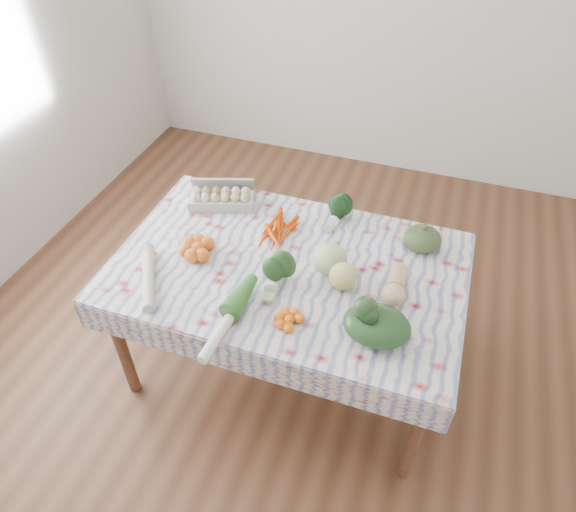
# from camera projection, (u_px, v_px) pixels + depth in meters

# --- Properties ---
(ground) EXTENTS (4.50, 4.50, 0.00)m
(ground) POSITION_uv_depth(u_px,v_px,m) (288.00, 361.00, 2.96)
(ground) COLOR #522F1C
(ground) RESTS_ON ground
(dining_table) EXTENTS (1.60, 1.00, 0.75)m
(dining_table) POSITION_uv_depth(u_px,v_px,m) (288.00, 277.00, 2.50)
(dining_table) COLOR brown
(dining_table) RESTS_ON ground
(tablecloth) EXTENTS (1.66, 1.06, 0.01)m
(tablecloth) POSITION_uv_depth(u_px,v_px,m) (288.00, 266.00, 2.45)
(tablecloth) COLOR silver
(tablecloth) RESTS_ON dining_table
(egg_carton) EXTENTS (0.37, 0.24, 0.09)m
(egg_carton) POSITION_uv_depth(u_px,v_px,m) (221.00, 200.00, 2.76)
(egg_carton) COLOR #ADAEA9
(egg_carton) RESTS_ON tablecloth
(carrot_bunch) EXTENTS (0.27, 0.25, 0.04)m
(carrot_bunch) POSITION_uv_depth(u_px,v_px,m) (276.00, 232.00, 2.60)
(carrot_bunch) COLOR #EC4200
(carrot_bunch) RESTS_ON tablecloth
(kale_bunch) EXTENTS (0.18, 0.16, 0.13)m
(kale_bunch) POSITION_uv_depth(u_px,v_px,m) (338.00, 211.00, 2.65)
(kale_bunch) COLOR #163417
(kale_bunch) RESTS_ON tablecloth
(kabocha_squash) EXTENTS (0.24, 0.24, 0.12)m
(kabocha_squash) POSITION_uv_depth(u_px,v_px,m) (422.00, 239.00, 2.50)
(kabocha_squash) COLOR #3B4D26
(kabocha_squash) RESTS_ON tablecloth
(cabbage) EXTENTS (0.16, 0.16, 0.16)m
(cabbage) POSITION_uv_depth(u_px,v_px,m) (330.00, 259.00, 2.36)
(cabbage) COLOR #B9D182
(cabbage) RESTS_ON tablecloth
(butternut_squash) EXTENTS (0.11, 0.23, 0.11)m
(butternut_squash) POSITION_uv_depth(u_px,v_px,m) (396.00, 284.00, 2.28)
(butternut_squash) COLOR tan
(butternut_squash) RESTS_ON tablecloth
(orange_cluster) EXTENTS (0.26, 0.26, 0.07)m
(orange_cluster) POSITION_uv_depth(u_px,v_px,m) (198.00, 248.00, 2.48)
(orange_cluster) COLOR orange
(orange_cluster) RESTS_ON tablecloth
(broccoli) EXTENTS (0.18, 0.18, 0.12)m
(broccoli) POSITION_uv_depth(u_px,v_px,m) (273.00, 277.00, 2.30)
(broccoli) COLOR #244D1F
(broccoli) RESTS_ON tablecloth
(mandarin_cluster) EXTENTS (0.20, 0.20, 0.05)m
(mandarin_cluster) POSITION_uv_depth(u_px,v_px,m) (289.00, 319.00, 2.17)
(mandarin_cluster) COLOR orange
(mandarin_cluster) RESTS_ON tablecloth
(grapefruit) EXTENTS (0.17, 0.17, 0.13)m
(grapefruit) POSITION_uv_depth(u_px,v_px,m) (343.00, 276.00, 2.30)
(grapefruit) COLOR #CECF6B
(grapefruit) RESTS_ON tablecloth
(spinach_bag) EXTENTS (0.33, 0.29, 0.12)m
(spinach_bag) POSITION_uv_depth(u_px,v_px,m) (377.00, 325.00, 2.09)
(spinach_bag) COLOR #183215
(spinach_bag) RESTS_ON tablecloth
(daikon) EXTENTS (0.24, 0.35, 0.05)m
(daikon) POSITION_uv_depth(u_px,v_px,m) (149.00, 281.00, 2.33)
(daikon) COLOR beige
(daikon) RESTS_ON tablecloth
(leek) EXTENTS (0.08, 0.46, 0.05)m
(leek) POSITION_uv_depth(u_px,v_px,m) (229.00, 319.00, 2.16)
(leek) COLOR white
(leek) RESTS_ON tablecloth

